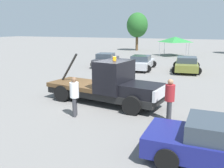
# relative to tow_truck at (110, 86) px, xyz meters

# --- Properties ---
(ground_plane) EXTENTS (160.00, 160.00, 0.00)m
(ground_plane) POSITION_rel_tow_truck_xyz_m (-0.39, 0.06, -0.96)
(ground_plane) COLOR slate
(tow_truck) EXTENTS (6.51, 2.81, 2.51)m
(tow_truck) POSITION_rel_tow_truck_xyz_m (0.00, 0.00, 0.00)
(tow_truck) COLOR black
(tow_truck) RESTS_ON ground
(person_near_truck) EXTENTS (0.40, 0.40, 1.82)m
(person_near_truck) POSITION_rel_tow_truck_xyz_m (3.28, -1.29, 0.09)
(person_near_truck) COLOR #38383D
(person_near_truck) RESTS_ON ground
(person_at_hood) EXTENTS (0.40, 0.40, 1.78)m
(person_at_hood) POSITION_rel_tow_truck_xyz_m (-0.70, -2.31, 0.07)
(person_at_hood) COLOR #38383D
(person_at_hood) RESTS_ON ground
(parked_car_charcoal) EXTENTS (2.83, 4.66, 1.34)m
(parked_car_charcoal) POSITION_rel_tow_truck_xyz_m (-5.46, 11.88, -0.31)
(parked_car_charcoal) COLOR #2D2D33
(parked_car_charcoal) RESTS_ON ground
(parked_car_silver) EXTENTS (2.63, 4.66, 1.34)m
(parked_car_silver) POSITION_rel_tow_truck_xyz_m (-1.52, 11.18, -0.31)
(parked_car_silver) COLOR #B7B7BC
(parked_car_silver) RESTS_ON ground
(parked_car_olive) EXTENTS (2.83, 4.94, 1.34)m
(parked_car_olive) POSITION_rel_tow_truck_xyz_m (2.56, 11.68, -0.31)
(parked_car_olive) COLOR olive
(parked_car_olive) RESTS_ON ground
(canopy_tent_green) EXTENTS (3.60, 3.60, 2.65)m
(canopy_tent_green) POSITION_rel_tow_truck_xyz_m (-0.45, 24.27, 1.31)
(canopy_tent_green) COLOR #9E9EA3
(canopy_tent_green) RESTS_ON ground
(tree_left) EXTENTS (3.58, 3.58, 6.39)m
(tree_left) POSITION_rel_tow_truck_xyz_m (-7.84, 30.42, 3.32)
(tree_left) COLOR brown
(tree_left) RESTS_ON ground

